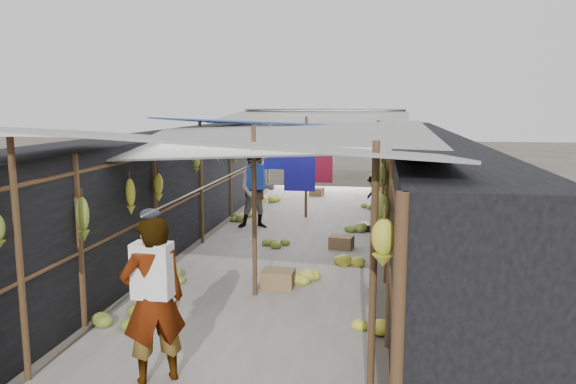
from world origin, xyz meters
The scene contains 13 objects.
aisle_slab centered at (0.00, 6.50, 0.01)m, with size 3.60×16.00×0.02m, color #9E998E.
stall_left centered at (-2.70, 6.50, 1.15)m, with size 1.40×15.00×2.30m, color black.
stall_right centered at (2.70, 6.50, 1.15)m, with size 1.40×15.00×2.30m, color black.
crate_near centered at (1.12, 6.00, 0.14)m, with size 0.46×0.37×0.28m, color #93764B.
crate_mid centered at (0.29, 3.42, 0.15)m, with size 0.50×0.40×0.30m, color #93764B.
crate_back centered at (-0.10, 12.47, 0.13)m, with size 0.42×0.34×0.27m, color #93764B.
black_basin centered at (1.70, 7.82, 0.09)m, with size 0.58×0.58×0.17m, color black.
vendor_elderly centered at (-0.45, 0.21, 0.90)m, with size 0.66×0.43×1.81m, color white.
shopper_blue centered at (-1.00, 7.63, 0.91)m, with size 0.88×0.69×1.81m, color #1C4F90.
vendor_seated centered at (1.70, 9.96, 0.51)m, with size 0.66×0.38×1.02m, color #4E4843.
market_canopy centered at (0.03, 6.84, 2.41)m, with size 5.62×15.20×2.77m.
hanging_bananas centered at (0.13, 6.71, 1.62)m, with size 3.96×14.35×0.85m.
floor_bananas centered at (-0.03, 6.53, 0.15)m, with size 3.78×9.83×0.33m.
Camera 1 is at (1.83, -5.07, 2.93)m, focal length 35.00 mm.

